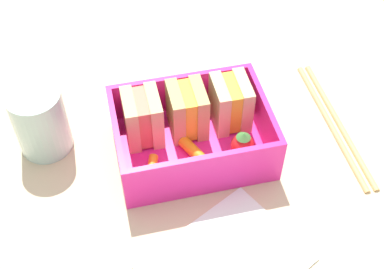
% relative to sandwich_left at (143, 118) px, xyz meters
% --- Properties ---
extents(ground_plane, '(1.20, 1.20, 0.02)m').
position_rel_sandwich_left_xyz_m(ground_plane, '(0.05, -0.02, -0.05)').
color(ground_plane, beige).
extents(bento_tray, '(0.17, 0.12, 0.01)m').
position_rel_sandwich_left_xyz_m(bento_tray, '(0.05, -0.02, -0.04)').
color(bento_tray, '#F32592').
rests_on(bento_tray, ground_plane).
extents(bento_rim, '(0.17, 0.12, 0.05)m').
position_rel_sandwich_left_xyz_m(bento_rim, '(0.05, -0.02, -0.00)').
color(bento_rim, '#F32592').
rests_on(bento_rim, bento_tray).
extents(sandwich_left, '(0.04, 0.05, 0.06)m').
position_rel_sandwich_left_xyz_m(sandwich_left, '(0.00, 0.00, 0.00)').
color(sandwich_left, '#DFC081').
rests_on(sandwich_left, bento_tray).
extents(sandwich_center_left, '(0.04, 0.05, 0.06)m').
position_rel_sandwich_left_xyz_m(sandwich_center_left, '(0.05, 0.00, 0.00)').
color(sandwich_center_left, tan).
rests_on(sandwich_center_left, bento_tray).
extents(sandwich_center, '(0.04, 0.05, 0.06)m').
position_rel_sandwich_left_xyz_m(sandwich_center, '(0.10, 0.00, 0.00)').
color(sandwich_center, '#E3C08A').
rests_on(sandwich_center, bento_tray).
extents(carrot_stick_far_left, '(0.02, 0.04, 0.01)m').
position_rel_sandwich_left_xyz_m(carrot_stick_far_left, '(-0.00, -0.05, -0.02)').
color(carrot_stick_far_left, orange).
rests_on(carrot_stick_far_left, bento_tray).
extents(carrot_stick_left, '(0.03, 0.05, 0.01)m').
position_rel_sandwich_left_xyz_m(carrot_stick_left, '(0.05, -0.04, -0.02)').
color(carrot_stick_left, orange).
rests_on(carrot_stick_left, bento_tray).
extents(strawberry_far_left, '(0.03, 0.03, 0.03)m').
position_rel_sandwich_left_xyz_m(strawberry_far_left, '(0.10, -0.05, -0.01)').
color(strawberry_far_left, red).
rests_on(strawberry_far_left, bento_tray).
extents(chopstick_pair, '(0.02, 0.20, 0.01)m').
position_rel_sandwich_left_xyz_m(chopstick_pair, '(0.22, -0.02, -0.04)').
color(chopstick_pair, tan).
rests_on(chopstick_pair, ground_plane).
extents(drinking_glass, '(0.06, 0.06, 0.08)m').
position_rel_sandwich_left_xyz_m(drinking_glass, '(-0.11, 0.02, -0.00)').
color(drinking_glass, silver).
rests_on(drinking_glass, ground_plane).
extents(folded_napkin, '(0.18, 0.16, 0.00)m').
position_rel_sandwich_left_xyz_m(folded_napkin, '(0.05, -0.17, -0.04)').
color(folded_napkin, white).
rests_on(folded_napkin, ground_plane).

